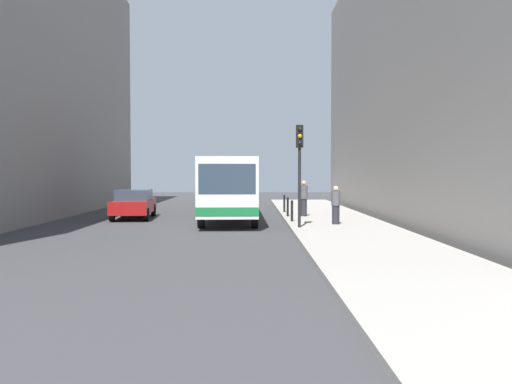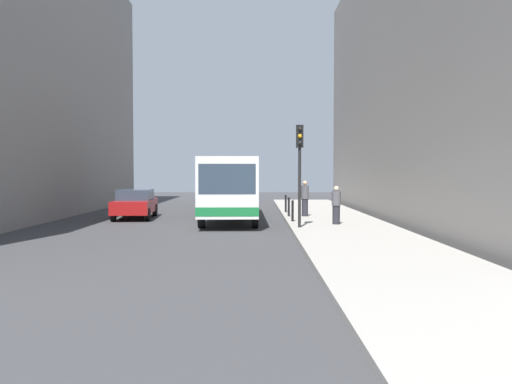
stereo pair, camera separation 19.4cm
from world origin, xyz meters
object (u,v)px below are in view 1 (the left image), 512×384
object	(u,v)px
bollard_near	(292,211)
pedestrian_near_signal	(336,205)
bus	(229,185)
car_beside_bus	(134,203)
bollard_far	(284,204)
traffic_light	(300,156)
bollard_mid	(288,207)
pedestrian_mid_sidewalk	(304,198)

from	to	relation	value
bollard_near	pedestrian_near_signal	bearing A→B (deg)	-36.98
bus	bollard_near	xyz separation A→B (m)	(2.92, -2.57, -1.10)
car_beside_bus	bollard_far	world-z (taller)	car_beside_bus
traffic_light	bollard_mid	distance (m)	5.97
bus	pedestrian_near_signal	xyz separation A→B (m)	(4.69, -3.90, -0.77)
bollard_mid	bollard_far	world-z (taller)	same
bollard_near	pedestrian_near_signal	size ratio (longest dim) A/B	0.58
pedestrian_near_signal	bollard_mid	bearing A→B (deg)	67.53
bollard_mid	pedestrian_near_signal	distance (m)	4.52
car_beside_bus	pedestrian_near_signal	xyz separation A→B (m)	(9.58, -4.59, 0.18)
bollard_far	pedestrian_mid_sidewalk	xyz separation A→B (m)	(0.81, -2.77, 0.42)
bollard_near	pedestrian_near_signal	xyz separation A→B (m)	(1.77, -1.33, 0.33)
pedestrian_near_signal	pedestrian_mid_sidewalk	distance (m)	4.31
pedestrian_mid_sidewalk	bollard_mid	bearing A→B (deg)	160.95
car_beside_bus	pedestrian_mid_sidewalk	world-z (taller)	pedestrian_mid_sidewalk
car_beside_bus	traffic_light	world-z (taller)	traffic_light
bollard_mid	bollard_far	xyz separation A→B (m)	(0.00, 2.82, 0.00)
pedestrian_mid_sidewalk	bollard_near	bearing A→B (deg)	-128.13
bollard_near	bollard_far	bearing A→B (deg)	90.00
bus	pedestrian_mid_sidewalk	bearing A→B (deg)	-176.75
bollard_mid	pedestrian_mid_sidewalk	size ratio (longest dim) A/B	0.53
pedestrian_near_signal	bollard_near	bearing A→B (deg)	97.46
bollard_near	bus	bearing A→B (deg)	138.66
bus	bollard_near	bearing A→B (deg)	137.34
bollard_mid	bollard_far	bearing A→B (deg)	90.00
car_beside_bus	bollard_far	bearing A→B (deg)	-167.01
bollard_near	pedestrian_near_signal	world-z (taller)	pedestrian_near_signal
traffic_light	bollard_far	xyz separation A→B (m)	(-0.10, 8.29, -2.38)
bollard_near	pedestrian_mid_sidewalk	size ratio (longest dim) A/B	0.53
pedestrian_near_signal	pedestrian_mid_sidewalk	size ratio (longest dim) A/B	0.91
bus	bollard_far	xyz separation A→B (m)	(2.92, 3.07, -1.10)
bollard_far	car_beside_bus	bearing A→B (deg)	-163.10
bus	traffic_light	bearing A→B (deg)	118.68
traffic_light	pedestrian_near_signal	xyz separation A→B (m)	(1.67, 1.33, -2.05)
traffic_light	bollard_far	world-z (taller)	traffic_light
bollard_far	pedestrian_mid_sidewalk	distance (m)	2.92
bus	pedestrian_mid_sidewalk	xyz separation A→B (m)	(3.73, 0.30, -0.68)
car_beside_bus	bollard_mid	xyz separation A→B (m)	(7.82, -0.44, -0.16)
bus	bollard_mid	size ratio (longest dim) A/B	11.66
traffic_light	bus	bearing A→B (deg)	120.00
car_beside_bus	bollard_near	xyz separation A→B (m)	(7.82, -3.26, -0.16)
bollard_near	pedestrian_near_signal	distance (m)	2.24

